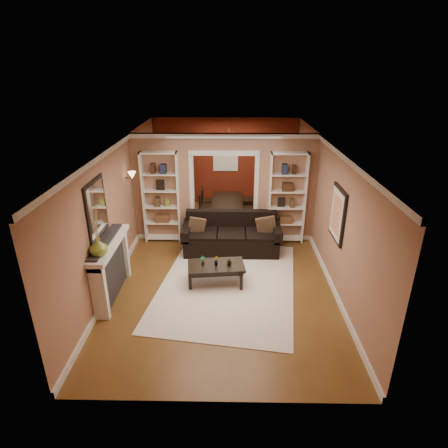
{
  "coord_description": "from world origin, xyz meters",
  "views": [
    {
      "loc": [
        0.16,
        -7.69,
        4.2
      ],
      "look_at": [
        0.04,
        -0.8,
        1.24
      ],
      "focal_mm": 30.0,
      "sensor_mm": 36.0,
      "label": 1
    }
  ],
  "objects_px": {
    "sofa": "(231,234)",
    "fireplace": "(112,269)",
    "coffee_table": "(216,274)",
    "bookshelf_left": "(161,198)",
    "dining_table": "(228,209)",
    "bookshelf_right": "(287,199)"
  },
  "relations": [
    {
      "from": "bookshelf_right",
      "to": "fireplace",
      "type": "bearing_deg",
      "value": -145.2
    },
    {
      "from": "coffee_table",
      "to": "dining_table",
      "type": "distance_m",
      "value": 3.59
    },
    {
      "from": "coffee_table",
      "to": "bookshelf_right",
      "type": "bearing_deg",
      "value": 44.34
    },
    {
      "from": "sofa",
      "to": "fireplace",
      "type": "bearing_deg",
      "value": -139.47
    },
    {
      "from": "coffee_table",
      "to": "bookshelf_left",
      "type": "distance_m",
      "value": 2.67
    },
    {
      "from": "coffee_table",
      "to": "bookshelf_right",
      "type": "relative_size",
      "value": 0.5
    },
    {
      "from": "fireplace",
      "to": "dining_table",
      "type": "height_order",
      "value": "fireplace"
    },
    {
      "from": "bookshelf_left",
      "to": "dining_table",
      "type": "xyz_separation_m",
      "value": [
        1.65,
        1.53,
        -0.87
      ]
    },
    {
      "from": "sofa",
      "to": "dining_table",
      "type": "xyz_separation_m",
      "value": [
        -0.09,
        2.11,
        -0.17
      ]
    },
    {
      "from": "sofa",
      "to": "bookshelf_right",
      "type": "relative_size",
      "value": 1.01
    },
    {
      "from": "fireplace",
      "to": "coffee_table",
      "type": "bearing_deg",
      "value": 13.54
    },
    {
      "from": "bookshelf_right",
      "to": "fireplace",
      "type": "relative_size",
      "value": 1.35
    },
    {
      "from": "dining_table",
      "to": "coffee_table",
      "type": "bearing_deg",
      "value": 176.44
    },
    {
      "from": "sofa",
      "to": "coffee_table",
      "type": "height_order",
      "value": "sofa"
    },
    {
      "from": "coffee_table",
      "to": "bookshelf_left",
      "type": "xyz_separation_m",
      "value": [
        -1.43,
        2.06,
        0.93
      ]
    },
    {
      "from": "bookshelf_left",
      "to": "dining_table",
      "type": "height_order",
      "value": "bookshelf_left"
    },
    {
      "from": "bookshelf_right",
      "to": "fireplace",
      "type": "distance_m",
      "value": 4.47
    },
    {
      "from": "fireplace",
      "to": "bookshelf_right",
      "type": "bearing_deg",
      "value": 34.8
    },
    {
      "from": "coffee_table",
      "to": "dining_table",
      "type": "relative_size",
      "value": 0.71
    },
    {
      "from": "sofa",
      "to": "bookshelf_left",
      "type": "xyz_separation_m",
      "value": [
        -1.74,
        0.58,
        0.69
      ]
    },
    {
      "from": "coffee_table",
      "to": "bookshelf_right",
      "type": "height_order",
      "value": "bookshelf_right"
    },
    {
      "from": "coffee_table",
      "to": "fireplace",
      "type": "bearing_deg",
      "value": -172.98
    }
  ]
}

